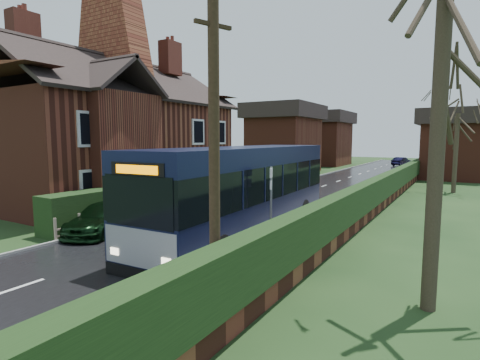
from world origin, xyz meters
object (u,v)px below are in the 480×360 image
Objects in this scene: car_silver at (181,198)px; telegraph_pole at (214,167)px; bus at (243,192)px; brick_house at (116,129)px; bus_stop_sign at (271,195)px; car_green at (103,218)px.

telegraph_pole reaches higher than car_silver.
telegraph_pole is (3.12, -6.42, 1.50)m from bus.
bus reaches higher than car_silver.
brick_house is 11.74m from bus.
bus_stop_sign is (1.80, -1.20, 0.16)m from bus.
bus is 2.60× the size of car_silver.
telegraph_pole is at bearing -48.42° from car_green.
car_green is (-5.10, -2.53, -1.12)m from bus.
telegraph_pole is (8.12, -8.65, 2.46)m from car_silver.
brick_house is at bearing 111.64° from car_green.
bus_stop_sign is 5.55m from telegraph_pole.
car_silver is (5.93, -1.13, -3.62)m from brick_house.
brick_house is 3.56× the size of car_green.
brick_house is 7.04m from car_silver.
bus is 7.30m from telegraph_pole.
car_green is 7.14m from bus_stop_sign.
telegraph_pole is at bearing -34.81° from brick_house.
car_silver is 4.76m from car_green.
bus_stop_sign is at bearing -12.18° from car_green.
car_silver is 1.08× the size of car_green.
car_green is (-0.10, -4.76, -0.16)m from car_silver.
car_silver is 1.55× the size of bus_stop_sign.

